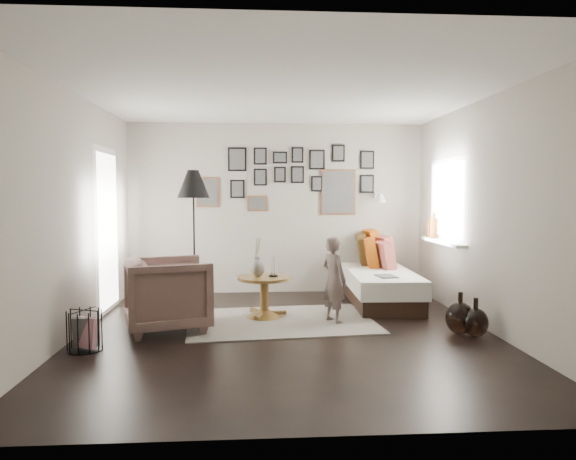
{
  "coord_description": "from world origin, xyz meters",
  "views": [
    {
      "loc": [
        -0.35,
        -5.5,
        1.52
      ],
      "look_at": [
        0.05,
        0.5,
        1.1
      ],
      "focal_mm": 32.0,
      "sensor_mm": 36.0,
      "label": 1
    }
  ],
  "objects": [
    {
      "name": "demijohn_large",
      "position": [
        1.88,
        -0.15,
        0.18
      ],
      "size": [
        0.31,
        0.31,
        0.46
      ],
      "color": "black",
      "rests_on": "ground"
    },
    {
      "name": "wall_front",
      "position": [
        0.0,
        -2.4,
        1.3
      ],
      "size": [
        4.5,
        0.0,
        4.5
      ],
      "primitive_type": "plane",
      "rotation": [
        -1.57,
        0.0,
        0.0
      ],
      "color": "#A9A194",
      "rests_on": "ground"
    },
    {
      "name": "wall_back",
      "position": [
        0.0,
        2.4,
        1.3
      ],
      "size": [
        4.5,
        0.0,
        4.5
      ],
      "primitive_type": "plane",
      "rotation": [
        1.57,
        0.0,
        0.0
      ],
      "color": "#A9A194",
      "rests_on": "ground"
    },
    {
      "name": "wall_sconce",
      "position": [
        1.55,
        2.13,
        1.46
      ],
      "size": [
        0.18,
        0.36,
        0.16
      ],
      "color": "white",
      "rests_on": "wall_back"
    },
    {
      "name": "vase",
      "position": [
        -0.31,
        0.76,
        0.66
      ],
      "size": [
        0.19,
        0.19,
        0.47
      ],
      "color": "black",
      "rests_on": "pedestal_table"
    },
    {
      "name": "magazine_basket",
      "position": [
        -2.0,
        -0.48,
        0.2
      ],
      "size": [
        0.41,
        0.41,
        0.4
      ],
      "rotation": [
        0.0,
        0.0,
        -0.37
      ],
      "color": "black",
      "rests_on": "ground"
    },
    {
      "name": "window_right",
      "position": [
        2.18,
        1.34,
        0.93
      ],
      "size": [
        0.15,
        1.32,
        1.3
      ],
      "color": "white",
      "rests_on": "wall_right"
    },
    {
      "name": "rug",
      "position": [
        -0.04,
        0.54,
        0.01
      ],
      "size": [
        2.32,
        1.73,
        0.01
      ],
      "primitive_type": "cube",
      "rotation": [
        0.0,
        0.0,
        0.1
      ],
      "color": "silver",
      "rests_on": "ground"
    },
    {
      "name": "child",
      "position": [
        0.59,
        0.45,
        0.51
      ],
      "size": [
        0.4,
        0.45,
        1.03
      ],
      "primitive_type": "imported",
      "rotation": [
        0.0,
        0.0,
        2.11
      ],
      "color": "#695853",
      "rests_on": "ground"
    },
    {
      "name": "floor_lamp",
      "position": [
        -1.15,
        1.41,
        1.59
      ],
      "size": [
        0.43,
        0.43,
        1.84
      ],
      "rotation": [
        0.0,
        0.0,
        -0.14
      ],
      "color": "black",
      "rests_on": "ground"
    },
    {
      "name": "armchair",
      "position": [
        -1.31,
        0.23,
        0.41
      ],
      "size": [
        1.11,
        1.09,
        0.82
      ],
      "primitive_type": "imported",
      "rotation": [
        0.0,
        0.0,
        1.86
      ],
      "color": "brown",
      "rests_on": "ground"
    },
    {
      "name": "daybed",
      "position": [
        1.41,
        1.62,
        0.31
      ],
      "size": [
        0.94,
        2.08,
        0.99
      ],
      "rotation": [
        0.0,
        0.0,
        -0.04
      ],
      "color": "black",
      "rests_on": "ground"
    },
    {
      "name": "wall_right",
      "position": [
        2.25,
        0.0,
        1.3
      ],
      "size": [
        0.0,
        4.8,
        4.8
      ],
      "primitive_type": "plane",
      "rotation": [
        1.57,
        0.0,
        -1.57
      ],
      "color": "#A9A194",
      "rests_on": "ground"
    },
    {
      "name": "gallery_wall",
      "position": [
        0.29,
        2.38,
        1.74
      ],
      "size": [
        2.74,
        0.03,
        1.08
      ],
      "color": "brown",
      "rests_on": "wall_back"
    },
    {
      "name": "demijohn_small",
      "position": [
        2.0,
        -0.27,
        0.16
      ],
      "size": [
        0.27,
        0.27,
        0.42
      ],
      "color": "black",
      "rests_on": "ground"
    },
    {
      "name": "ground",
      "position": [
        0.0,
        0.0,
        0.0
      ],
      "size": [
        4.8,
        4.8,
        0.0
      ],
      "primitive_type": "plane",
      "color": "black",
      "rests_on": "ground"
    },
    {
      "name": "armchair_cushion",
      "position": [
        -1.28,
        0.28,
        0.48
      ],
      "size": [
        0.45,
        0.46,
        0.17
      ],
      "primitive_type": "cube",
      "rotation": [
        -0.21,
        0.0,
        0.26
      ],
      "color": "beige",
      "rests_on": "armchair"
    },
    {
      "name": "door_left",
      "position": [
        -2.23,
        1.2,
        1.05
      ],
      "size": [
        0.0,
        2.14,
        2.14
      ],
      "color": "white",
      "rests_on": "wall_left"
    },
    {
      "name": "magazine_on_daybed",
      "position": [
        1.36,
        0.97,
        0.46
      ],
      "size": [
        0.26,
        0.33,
        0.02
      ],
      "primitive_type": "cube",
      "rotation": [
        0.0,
        0.0,
        0.14
      ],
      "color": "black",
      "rests_on": "daybed"
    },
    {
      "name": "ceiling",
      "position": [
        0.0,
        0.0,
        2.6
      ],
      "size": [
        4.8,
        4.8,
        0.0
      ],
      "primitive_type": "plane",
      "rotation": [
        3.14,
        0.0,
        0.0
      ],
      "color": "white",
      "rests_on": "wall_back"
    },
    {
      "name": "wall_left",
      "position": [
        -2.25,
        0.0,
        1.3
      ],
      "size": [
        0.0,
        4.8,
        4.8
      ],
      "primitive_type": "plane",
      "rotation": [
        1.57,
        0.0,
        1.57
      ],
      "color": "#A9A194",
      "rests_on": "ground"
    },
    {
      "name": "candles",
      "position": [
        -0.12,
        0.74,
        0.63
      ],
      "size": [
        0.11,
        0.11,
        0.24
      ],
      "color": "black",
      "rests_on": "pedestal_table"
    },
    {
      "name": "pedestal_table",
      "position": [
        -0.23,
        0.74,
        0.24
      ],
      "size": [
        0.65,
        0.65,
        0.51
      ],
      "rotation": [
        0.0,
        0.0,
        -0.15
      ],
      "color": "brown",
      "rests_on": "ground"
    }
  ]
}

